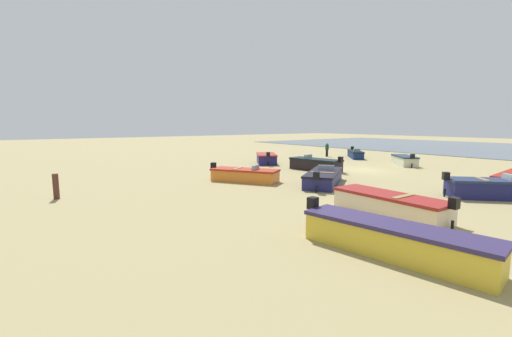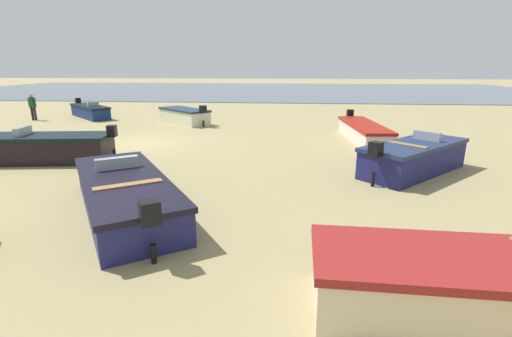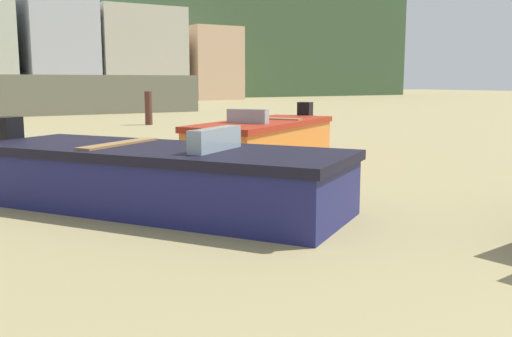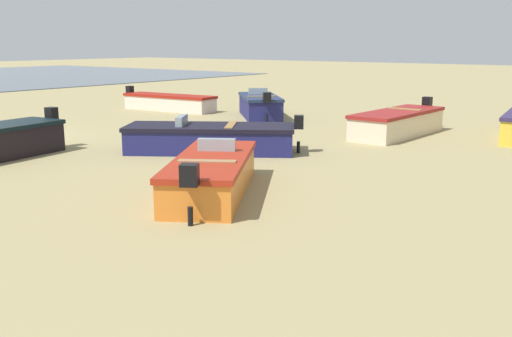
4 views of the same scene
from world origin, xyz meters
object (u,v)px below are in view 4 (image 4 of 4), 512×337
Objects in this scene: boat_cream_2 at (398,123)px; boat_navy_4 at (260,106)px; boat_cream_6 at (169,102)px; boat_orange_9 at (212,175)px; boat_navy_8 at (211,138)px.

boat_cream_2 is 1.25× the size of boat_navy_4.
boat_orange_9 is at bearing 43.78° from boat_cream_6.
boat_navy_8 reaches higher than boat_cream_6.
boat_navy_4 is at bearing 91.57° from boat_cream_6.
boat_orange_9 is (11.39, 7.27, -0.07)m from boat_navy_4.
boat_orange_9 is (10.20, 0.21, -0.03)m from boat_cream_2.
boat_navy_8 is 5.03m from boat_orange_9.
boat_cream_2 reaches higher than boat_navy_8.
boat_navy_4 is 5.14m from boat_cream_6.
boat_cream_6 is 1.02× the size of boat_navy_8.
boat_cream_2 is at bearing -54.14° from boat_navy_4.
boat_navy_8 is (6.46, -3.15, -0.03)m from boat_cream_2.
boat_cream_6 is 1.17× the size of boat_orange_9.
boat_navy_4 is (-1.19, -7.06, 0.04)m from boat_cream_2.
boat_orange_9 is at bearing -102.02° from boat_navy_4.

